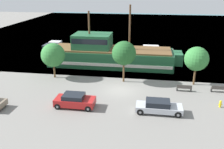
% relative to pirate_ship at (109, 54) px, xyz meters
% --- Properties ---
extents(ground_plane, '(160.00, 160.00, 0.00)m').
position_rel_pirate_ship_xyz_m(ground_plane, '(3.02, -9.49, -1.77)').
color(ground_plane, gray).
extents(water_surface, '(80.00, 80.00, 0.00)m').
position_rel_pirate_ship_xyz_m(water_surface, '(3.02, 34.51, -1.77)').
color(water_surface, teal).
rests_on(water_surface, ground).
extents(pirate_ship, '(20.45, 5.46, 9.36)m').
position_rel_pirate_ship_xyz_m(pirate_ship, '(0.00, 0.00, 0.00)').
color(pirate_ship, '#1E5633').
rests_on(pirate_ship, water_surface).
extents(moored_boat_dockside, '(6.98, 2.39, 1.66)m').
position_rel_pirate_ship_xyz_m(moored_boat_dockside, '(6.97, 7.16, -1.13)').
color(moored_boat_dockside, '#B7B2A8').
rests_on(moored_boat_dockside, water_surface).
extents(moored_boat_outer, '(5.34, 2.49, 1.62)m').
position_rel_pirate_ship_xyz_m(moored_boat_outer, '(-11.62, 8.19, -1.15)').
color(moored_boat_outer, '#2D333D').
rests_on(moored_boat_outer, water_surface).
extents(parked_car_curb_front, '(4.15, 1.97, 1.43)m').
position_rel_pirate_ship_xyz_m(parked_car_curb_front, '(-1.18, -14.60, -1.05)').
color(parked_car_curb_front, '#B21E1E').
rests_on(parked_car_curb_front, ground_plane).
extents(parked_car_curb_rear, '(4.58, 1.79, 1.35)m').
position_rel_pirate_ship_xyz_m(parked_car_curb_rear, '(7.48, -14.58, -1.09)').
color(parked_car_curb_rear, '#B7BCC6').
rests_on(parked_car_curb_rear, ground_plane).
extents(fire_hydrant, '(0.42, 0.25, 0.76)m').
position_rel_pirate_ship_xyz_m(fire_hydrant, '(13.92, -12.40, -1.36)').
color(fire_hydrant, yellow).
rests_on(fire_hydrant, ground_plane).
extents(bench_promenade_east, '(1.95, 0.45, 0.85)m').
position_rel_pirate_ship_xyz_m(bench_promenade_east, '(14.79, -8.41, -1.33)').
color(bench_promenade_east, '#4C4742').
rests_on(bench_promenade_east, ground_plane).
extents(bench_promenade_west, '(1.76, 0.45, 0.85)m').
position_rel_pirate_ship_xyz_m(bench_promenade_west, '(10.66, -8.75, -1.33)').
color(bench_promenade_west, '#4C4742').
rests_on(bench_promenade_west, ground_plane).
extents(tree_row_east, '(3.22, 3.22, 4.79)m').
position_rel_pirate_ship_xyz_m(tree_row_east, '(-6.49, -6.53, 1.41)').
color(tree_row_east, brown).
rests_on(tree_row_east, ground_plane).
extents(tree_row_mideast, '(3.10, 3.10, 5.42)m').
position_rel_pirate_ship_xyz_m(tree_row_mideast, '(3.10, -6.64, 2.08)').
color(tree_row_mideast, brown).
rests_on(tree_row_mideast, ground_plane).
extents(tree_row_midwest, '(3.01, 3.01, 4.94)m').
position_rel_pirate_ship_xyz_m(tree_row_midwest, '(12.13, -6.31, 1.65)').
color(tree_row_midwest, brown).
rests_on(tree_row_midwest, ground_plane).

